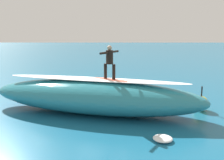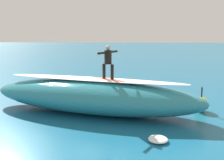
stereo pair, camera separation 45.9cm
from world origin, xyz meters
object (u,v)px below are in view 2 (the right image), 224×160
(surfboard_paddling, at_px, (115,93))
(buoy_marker, at_px, (201,104))
(surfer_riding, at_px, (108,60))
(surfer_paddling, at_px, (115,89))
(surfboard_riding, at_px, (108,80))

(surfboard_paddling, relative_size, buoy_marker, 1.82)
(surfer_riding, bearing_deg, surfer_paddling, -60.51)
(surfboard_riding, height_order, surfer_riding, surfer_riding)
(surfer_riding, bearing_deg, surfboard_paddling, -60.43)
(surfboard_paddling, height_order, buoy_marker, buoy_marker)
(surfer_riding, xyz_separation_m, surfboard_paddling, (-0.21, -3.67, -2.41))
(surfer_paddling, bearing_deg, buoy_marker, 56.09)
(surfer_riding, height_order, surfer_paddling, surfer_riding)
(surfboard_riding, bearing_deg, surfer_paddling, -60.51)
(buoy_marker, bearing_deg, surfer_paddling, -39.21)
(surfboard_riding, bearing_deg, surfer_riding, 122.80)
(surfer_riding, distance_m, surfer_paddling, 4.41)
(surfboard_riding, xyz_separation_m, surfer_riding, (0.00, 0.00, 0.89))
(surfboard_riding, height_order, surfboard_paddling, surfboard_riding)
(buoy_marker, bearing_deg, surfer_riding, 6.80)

